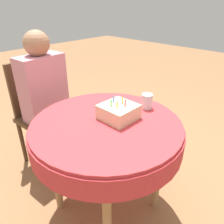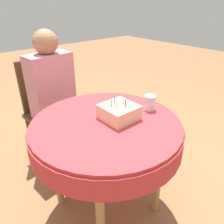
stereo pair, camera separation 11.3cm
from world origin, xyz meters
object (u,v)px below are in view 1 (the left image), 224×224
at_px(person, 45,91).
at_px(drinking_glass, 147,101).
at_px(birthday_cake, 119,112).
at_px(chair, 42,110).

relative_size(person, drinking_glass, 12.03).
bearing_deg(drinking_glass, birthday_cake, 170.53).
bearing_deg(birthday_cake, person, 94.50).
xyz_separation_m(person, birthday_cake, (0.06, -0.76, 0.06)).
height_order(birthday_cake, drinking_glass, birthday_cake).
distance_m(person, birthday_cake, 0.77).
bearing_deg(person, chair, 90.00).
xyz_separation_m(chair, person, (0.01, -0.10, 0.21)).
height_order(chair, birthday_cake, chair).
relative_size(person, birthday_cake, 5.90).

